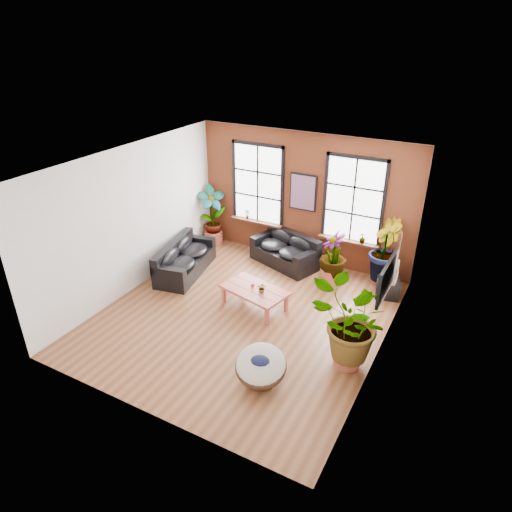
% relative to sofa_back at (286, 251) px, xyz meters
% --- Properties ---
extents(room, '(6.04, 6.54, 3.54)m').
position_rel_sofa_back_xyz_m(room, '(0.23, -2.60, 1.36)').
color(room, brown).
rests_on(room, ground).
extents(sofa_back, '(2.03, 1.45, 0.85)m').
position_rel_sofa_back_xyz_m(sofa_back, '(0.00, 0.00, 0.00)').
color(sofa_back, black).
rests_on(sofa_back, ground).
extents(sofa_left, '(1.26, 2.21, 0.82)m').
position_rel_sofa_back_xyz_m(sofa_left, '(-2.15, -1.73, -0.01)').
color(sofa_left, black).
rests_on(sofa_left, ground).
extents(coffee_table, '(1.65, 1.17, 0.58)m').
position_rel_sofa_back_xyz_m(coffee_table, '(0.27, -2.29, 0.04)').
color(coffee_table, '#B54B41').
rests_on(coffee_table, ground).
extents(papasan_chair, '(1.18, 1.19, 0.71)m').
position_rel_sofa_back_xyz_m(papasan_chair, '(1.56, -4.43, -0.02)').
color(papasan_chair, '#3B2315').
rests_on(papasan_chair, ground).
extents(poster, '(0.74, 0.06, 0.98)m').
position_rel_sofa_back_xyz_m(poster, '(0.23, 0.43, 1.57)').
color(poster, black).
rests_on(poster, room).
extents(tv_wall_unit, '(0.13, 1.86, 1.20)m').
position_rel_sofa_back_xyz_m(tv_wall_unit, '(3.16, -2.16, 1.16)').
color(tv_wall_unit, black).
rests_on(tv_wall_unit, room).
extents(media_box, '(0.64, 0.57, 0.46)m').
position_rel_sofa_back_xyz_m(media_box, '(2.86, -0.39, -0.16)').
color(media_box, black).
rests_on(media_box, ground).
extents(pot_back_left, '(0.68, 0.68, 0.38)m').
position_rel_sofa_back_xyz_m(pot_back_left, '(-2.42, 0.12, -0.19)').
color(pot_back_left, '#AC4F38').
rests_on(pot_back_left, ground).
extents(pot_back_right, '(0.57, 0.57, 0.34)m').
position_rel_sofa_back_xyz_m(pot_back_right, '(2.55, 0.21, -0.21)').
color(pot_back_right, '#AC4F38').
rests_on(pot_back_right, ground).
extents(pot_right_wall, '(0.60, 0.60, 0.38)m').
position_rel_sofa_back_xyz_m(pot_right_wall, '(2.79, -3.23, -0.19)').
color(pot_right_wall, '#AC4F38').
rests_on(pot_right_wall, ground).
extents(pot_mid, '(0.69, 0.69, 0.38)m').
position_rel_sofa_back_xyz_m(pot_mid, '(1.40, -0.38, -0.19)').
color(pot_mid, '#AC4F38').
rests_on(pot_mid, ground).
extents(floor_plant_back_left, '(1.01, 1.03, 1.63)m').
position_rel_sofa_back_xyz_m(floor_plant_back_left, '(-2.45, 0.11, 0.58)').
color(floor_plant_back_left, '#325817').
rests_on(floor_plant_back_left, ground).
extents(floor_plant_back_right, '(0.97, 1.07, 1.59)m').
position_rel_sofa_back_xyz_m(floor_plant_back_right, '(2.53, 0.17, 0.56)').
color(floor_plant_back_right, '#325817').
rests_on(floor_plant_back_right, ground).
extents(floor_plant_right_wall, '(1.87, 1.85, 1.57)m').
position_rel_sofa_back_xyz_m(floor_plant_right_wall, '(2.78, -3.25, 0.56)').
color(floor_plant_right_wall, '#325817').
rests_on(floor_plant_right_wall, ground).
extents(floor_plant_mid, '(0.95, 0.95, 1.22)m').
position_rel_sofa_back_xyz_m(floor_plant_mid, '(1.44, -0.36, 0.37)').
color(floor_plant_mid, '#325817').
rests_on(floor_plant_mid, ground).
extents(table_plant, '(0.25, 0.22, 0.24)m').
position_rel_sofa_back_xyz_m(table_plant, '(0.50, -2.35, 0.22)').
color(table_plant, '#325817').
rests_on(table_plant, coffee_table).
extents(sill_plant_left, '(0.17, 0.17, 0.27)m').
position_rel_sofa_back_xyz_m(sill_plant_left, '(-1.42, 0.38, 0.65)').
color(sill_plant_left, '#325817').
rests_on(sill_plant_left, room).
extents(sill_plant_right, '(0.19, 0.19, 0.27)m').
position_rel_sofa_back_xyz_m(sill_plant_right, '(1.93, 0.38, 0.65)').
color(sill_plant_right, '#325817').
rests_on(sill_plant_right, room).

